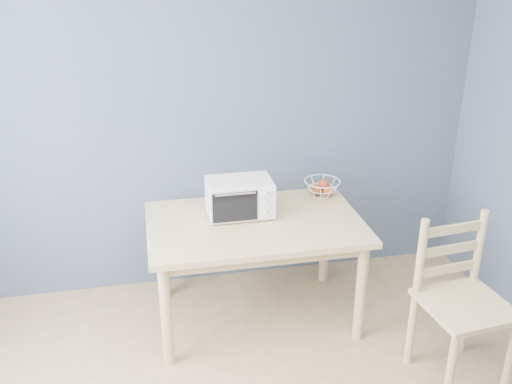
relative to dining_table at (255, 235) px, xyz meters
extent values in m
cube|color=#4D596B|center=(-0.25, 0.60, 0.65)|extent=(4.00, 0.01, 2.60)
cube|color=#D1B87D|center=(0.00, 0.00, 0.08)|extent=(1.40, 0.90, 0.04)
cylinder|color=#D1B87D|center=(-0.62, -0.37, -0.29)|extent=(0.07, 0.07, 0.71)
cylinder|color=#D1B87D|center=(0.62, -0.37, -0.29)|extent=(0.07, 0.07, 0.71)
cylinder|color=#D1B87D|center=(-0.62, 0.37, -0.29)|extent=(0.07, 0.07, 0.71)
cylinder|color=#D1B87D|center=(0.62, 0.37, -0.29)|extent=(0.07, 0.07, 0.71)
cube|color=white|center=(-0.08, 0.11, 0.23)|extent=(0.43, 0.29, 0.24)
cube|color=black|center=(-0.14, 0.11, 0.23)|extent=(0.28, 0.25, 0.18)
cube|color=black|center=(-0.14, -0.04, 0.23)|extent=(0.29, 0.01, 0.20)
cylinder|color=silver|center=(-0.14, -0.05, 0.33)|extent=(0.26, 0.01, 0.01)
cube|color=white|center=(0.07, -0.03, 0.23)|extent=(0.12, 0.01, 0.22)
cylinder|color=black|center=(-0.26, 0.00, 0.11)|extent=(0.02, 0.02, 0.01)
cylinder|color=black|center=(0.10, 0.00, 0.11)|extent=(0.02, 0.02, 0.01)
cylinder|color=black|center=(-0.26, 0.22, 0.11)|extent=(0.02, 0.02, 0.01)
cylinder|color=black|center=(0.10, 0.22, 0.11)|extent=(0.02, 0.02, 0.01)
cylinder|color=silver|center=(0.07, -0.04, 0.30)|extent=(0.04, 0.02, 0.04)
cylinder|color=silver|center=(0.07, -0.04, 0.23)|extent=(0.04, 0.02, 0.04)
cylinder|color=silver|center=(0.07, -0.04, 0.17)|extent=(0.04, 0.02, 0.04)
torus|color=white|center=(0.55, 0.30, 0.22)|extent=(0.34, 0.34, 0.01)
torus|color=white|center=(0.55, 0.30, 0.16)|extent=(0.27, 0.27, 0.01)
torus|color=white|center=(0.55, 0.30, 0.11)|extent=(0.16, 0.16, 0.01)
sphere|color=#B53418|center=(0.51, 0.31, 0.15)|extent=(0.08, 0.08, 0.08)
sphere|color=#BF5016|center=(0.59, 0.28, 0.15)|extent=(0.08, 0.08, 0.08)
sphere|color=#DEA956|center=(0.56, 0.35, 0.14)|extent=(0.08, 0.08, 0.08)
sphere|color=#B53418|center=(0.56, 0.29, 0.20)|extent=(0.07, 0.07, 0.07)
cube|color=#D1B87D|center=(1.06, -0.84, -0.13)|extent=(0.51, 0.51, 0.03)
cylinder|color=#D1B87D|center=(0.88, -1.06, -0.40)|extent=(0.05, 0.05, 0.50)
cylinder|color=#D1B87D|center=(1.28, -1.02, -0.40)|extent=(0.05, 0.05, 0.50)
cylinder|color=#D1B87D|center=(0.84, -0.66, -0.40)|extent=(0.05, 0.05, 0.50)
cylinder|color=#D1B87D|center=(1.24, -0.62, -0.40)|extent=(0.05, 0.05, 0.50)
cylinder|color=#D1B87D|center=(0.84, -0.66, 0.10)|extent=(0.05, 0.05, 0.50)
cylinder|color=#D1B87D|center=(1.24, -0.62, 0.10)|extent=(0.05, 0.05, 0.50)
cube|color=#D1B87D|center=(1.04, -0.64, -0.01)|extent=(0.40, 0.06, 0.06)
cube|color=#D1B87D|center=(1.04, -0.64, 0.13)|extent=(0.40, 0.06, 0.06)
cube|color=#D1B87D|center=(1.04, -0.64, 0.26)|extent=(0.40, 0.06, 0.06)
camera|label=1|loc=(-0.66, -3.28, 1.75)|focal=40.00mm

